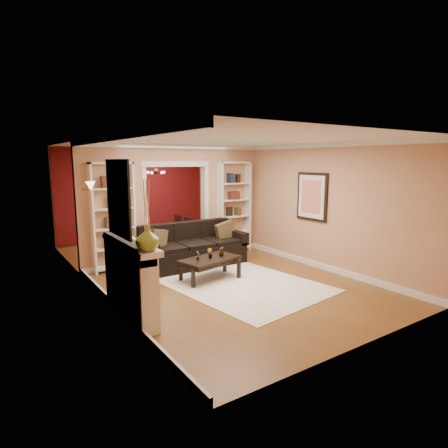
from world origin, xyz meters
TOP-DOWN VIEW (x-y plane):
  - floor at (0.00, 0.00)m, footprint 8.00×8.00m
  - ceiling at (0.00, 0.00)m, footprint 8.00×8.00m
  - wall_back at (0.00, 4.00)m, footprint 8.00×0.00m
  - wall_front at (0.00, -4.00)m, footprint 8.00×0.00m
  - wall_left at (-2.25, 0.00)m, footprint 0.00×8.00m
  - wall_right at (2.25, 0.00)m, footprint 0.00×8.00m
  - partition_wall at (0.00, 1.20)m, footprint 4.50×0.15m
  - red_back_panel at (0.00, 3.97)m, footprint 4.44×0.04m
  - dining_window at (0.00, 3.93)m, footprint 0.78×0.03m
  - area_rug at (0.15, -1.12)m, footprint 2.73×3.52m
  - sofa at (0.04, 0.45)m, footprint 2.40×1.04m
  - pillow_left at (-0.81, 0.43)m, footprint 0.48×0.33m
  - pillow_right at (0.89, 0.43)m, footprint 0.46×0.15m
  - coffee_table at (-0.19, -0.64)m, footprint 1.26×0.85m
  - plant_left at (-0.46, -0.64)m, footprint 0.12×0.12m
  - plant_center at (-0.19, -0.64)m, footprint 0.11×0.13m
  - plant_right at (0.08, -0.64)m, footprint 0.12×0.12m
  - bookshelf_left at (-1.55, 1.03)m, footprint 0.90×0.30m
  - bookshelf_right at (1.55, 1.03)m, footprint 0.90×0.30m
  - fireplace at (-2.09, -1.50)m, footprint 0.32×1.70m
  - vase at (-2.09, -2.20)m, footprint 0.41×0.41m
  - mirror at (-2.23, -1.50)m, footprint 0.03×0.95m
  - wall_sconce at (-2.15, 0.55)m, footprint 0.18×0.18m
  - framed_art at (2.21, -1.00)m, footprint 0.04×0.85m
  - dining_table at (0.11, 2.55)m, footprint 1.52×0.85m
  - dining_chair_nw at (-0.44, 2.25)m, footprint 0.58×0.58m
  - dining_chair_ne at (0.66, 2.25)m, footprint 0.52×0.52m
  - dining_chair_sw at (-0.44, 2.85)m, footprint 0.59×0.59m
  - dining_chair_se at (0.66, 2.85)m, footprint 0.45×0.45m
  - chandelier at (0.00, 2.70)m, footprint 0.50×0.50m

SIDE VIEW (x-z plane):
  - floor at x=0.00m, z-range 0.00..0.00m
  - area_rug at x=0.15m, z-range 0.00..0.01m
  - coffee_table at x=-0.19m, z-range 0.00..0.44m
  - dining_table at x=0.11m, z-range 0.00..0.54m
  - dining_chair_se at x=0.66m, z-range 0.00..0.80m
  - dining_chair_ne at x=0.66m, z-range 0.00..0.82m
  - dining_chair_sw at x=-0.44m, z-range 0.00..0.92m
  - sofa at x=0.04m, z-range 0.00..0.94m
  - dining_chair_nw at x=-0.44m, z-range 0.00..0.95m
  - plant_right at x=0.08m, z-range 0.44..0.63m
  - plant_left at x=-0.46m, z-range 0.44..0.63m
  - plant_center at x=-0.19m, z-range 0.44..0.63m
  - fireplace at x=-2.09m, z-range 0.00..1.16m
  - pillow_right at x=0.89m, z-range 0.46..0.91m
  - pillow_left at x=-0.81m, z-range 0.46..0.93m
  - bookshelf_left at x=-1.55m, z-range 0.00..2.30m
  - bookshelf_right at x=1.55m, z-range 0.00..2.30m
  - red_back_panel at x=0.00m, z-range 0.00..2.64m
  - vase at x=-2.09m, z-range 1.16..1.49m
  - wall_back at x=0.00m, z-range -2.65..5.35m
  - wall_front at x=0.00m, z-range -2.65..5.35m
  - wall_left at x=-2.25m, z-range -2.65..5.35m
  - wall_right at x=2.25m, z-range -2.65..5.35m
  - partition_wall at x=0.00m, z-range 0.00..2.70m
  - dining_window at x=0.00m, z-range 1.06..2.04m
  - framed_art at x=2.21m, z-range 1.02..2.08m
  - mirror at x=-2.23m, z-range 1.25..2.35m
  - wall_sconce at x=-2.15m, z-range 1.72..1.94m
  - chandelier at x=0.00m, z-range 1.87..2.17m
  - ceiling at x=0.00m, z-range 2.70..2.70m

